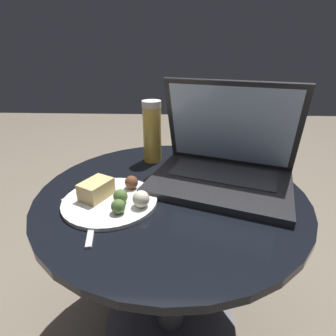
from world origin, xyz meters
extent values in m
plane|color=#726656|center=(0.00, 0.00, 0.00)|extent=(6.00, 6.00, 0.00)
cylinder|color=#515156|center=(0.00, 0.00, 0.01)|extent=(0.43, 0.43, 0.01)
cylinder|color=#515156|center=(0.00, 0.00, 0.25)|extent=(0.09, 0.09, 0.48)
cylinder|color=black|center=(0.00, 0.00, 0.50)|extent=(0.67, 0.67, 0.02)
cube|color=silver|center=(-0.15, -0.05, 0.51)|extent=(0.22, 0.20, 0.00)
cube|color=#232326|center=(0.13, 0.03, 0.52)|extent=(0.42, 0.36, 0.02)
cube|color=#333338|center=(0.14, 0.06, 0.53)|extent=(0.30, 0.21, 0.00)
cube|color=#232326|center=(0.15, 0.11, 0.65)|extent=(0.36, 0.20, 0.24)
cube|color=silver|center=(0.15, 0.11, 0.65)|extent=(0.33, 0.17, 0.22)
cylinder|color=gold|center=(-0.07, 0.19, 0.59)|extent=(0.06, 0.06, 0.17)
cylinder|color=white|center=(-0.07, 0.19, 0.69)|extent=(0.06, 0.06, 0.02)
cylinder|color=white|center=(-0.14, -0.07, 0.51)|extent=(0.22, 0.22, 0.01)
cube|color=#DBB775|center=(-0.17, -0.06, 0.54)|extent=(0.08, 0.09, 0.04)
sphere|color=#4C6B33|center=(-0.11, -0.12, 0.53)|extent=(0.03, 0.03, 0.03)
sphere|color=#4C6B33|center=(-0.11, -0.08, 0.53)|extent=(0.03, 0.03, 0.03)
sphere|color=brown|center=(-0.10, -0.01, 0.53)|extent=(0.03, 0.03, 0.03)
sphere|color=beige|center=(-0.06, -0.09, 0.54)|extent=(0.04, 0.04, 0.04)
cube|color=silver|center=(-0.15, -0.16, 0.51)|extent=(0.04, 0.12, 0.00)
cube|color=silver|center=(-0.17, -0.08, 0.51)|extent=(0.03, 0.05, 0.00)
camera|label=1|loc=(0.02, -0.58, 0.84)|focal=28.00mm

